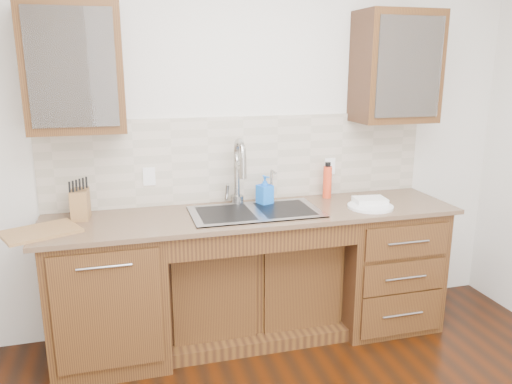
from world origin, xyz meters
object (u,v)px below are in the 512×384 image
object	(u,v)px
soap_bottle	(265,190)
plate	(370,207)
water_bottle	(327,182)
knife_block	(80,204)
cutting_board	(40,232)

from	to	relation	value
soap_bottle	plate	distance (m)	0.72
soap_bottle	water_bottle	bearing A→B (deg)	-15.24
soap_bottle	water_bottle	xyz separation A→B (m)	(0.48, 0.06, 0.01)
knife_block	cutting_board	xyz separation A→B (m)	(-0.21, -0.24, -0.08)
water_bottle	cutting_board	distance (m)	1.92
water_bottle	soap_bottle	bearing A→B (deg)	-173.28
water_bottle	cutting_board	size ratio (longest dim) A/B	0.57
plate	water_bottle	bearing A→B (deg)	118.76
soap_bottle	knife_block	xyz separation A→B (m)	(-1.20, -0.00, -0.01)
soap_bottle	knife_block	size ratio (longest dim) A/B	1.10
soap_bottle	cutting_board	distance (m)	1.43
soap_bottle	plate	world-z (taller)	soap_bottle
water_bottle	knife_block	xyz separation A→B (m)	(-1.68, -0.06, -0.02)
soap_bottle	plate	size ratio (longest dim) A/B	0.66
knife_block	cutting_board	bearing A→B (deg)	-127.25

